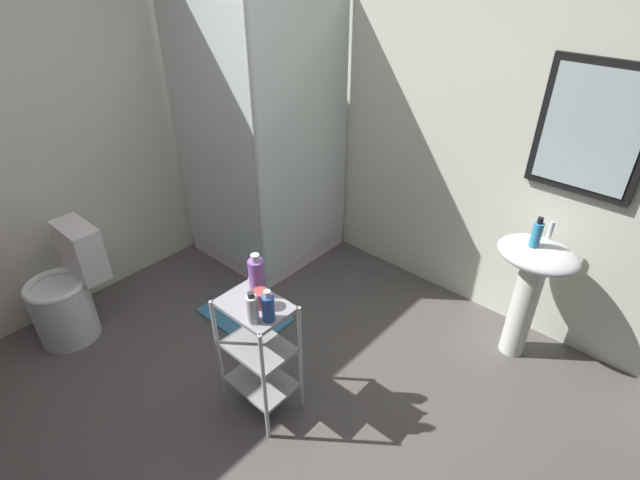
{
  "coord_description": "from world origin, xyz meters",
  "views": [
    {
      "loc": [
        1.37,
        -1.01,
        2.3
      ],
      "look_at": [
        -0.14,
        0.7,
        0.84
      ],
      "focal_mm": 27.22,
      "sensor_mm": 36.0,
      "label": 1
    }
  ],
  "objects_px": {
    "pedestal_sink": "(531,278)",
    "bath_mat": "(245,315)",
    "storage_cart": "(259,349)",
    "hand_soap_bottle": "(537,234)",
    "rinse_cup": "(260,299)",
    "shampoo_bottle_blue": "(268,307)",
    "shower_stall": "(265,205)",
    "lotion_bottle_white": "(252,309)",
    "conditioner_bottle_purple": "(257,276)",
    "toilet": "(68,294)"
  },
  "relations": [
    {
      "from": "hand_soap_bottle",
      "to": "conditioner_bottle_purple",
      "type": "xyz_separation_m",
      "value": [
        -0.91,
        -1.25,
        -0.04
      ]
    },
    {
      "from": "conditioner_bottle_purple",
      "to": "shampoo_bottle_blue",
      "type": "bearing_deg",
      "value": -28.07
    },
    {
      "from": "bath_mat",
      "to": "shampoo_bottle_blue",
      "type": "bearing_deg",
      "value": -29.69
    },
    {
      "from": "shampoo_bottle_blue",
      "to": "hand_soap_bottle",
      "type": "bearing_deg",
      "value": 61.91
    },
    {
      "from": "storage_cart",
      "to": "hand_soap_bottle",
      "type": "bearing_deg",
      "value": 57.24
    },
    {
      "from": "pedestal_sink",
      "to": "lotion_bottle_white",
      "type": "distance_m",
      "value": 1.67
    },
    {
      "from": "hand_soap_bottle",
      "to": "shampoo_bottle_blue",
      "type": "distance_m",
      "value": 1.54
    },
    {
      "from": "conditioner_bottle_purple",
      "to": "bath_mat",
      "type": "bearing_deg",
      "value": 149.81
    },
    {
      "from": "pedestal_sink",
      "to": "storage_cart",
      "type": "xyz_separation_m",
      "value": [
        -0.88,
        -1.36,
        -0.14
      ]
    },
    {
      "from": "toilet",
      "to": "conditioner_bottle_purple",
      "type": "height_order",
      "value": "conditioner_bottle_purple"
    },
    {
      "from": "shower_stall",
      "to": "bath_mat",
      "type": "bearing_deg",
      "value": -55.44
    },
    {
      "from": "hand_soap_bottle",
      "to": "storage_cart",
      "type": "bearing_deg",
      "value": -122.76
    },
    {
      "from": "storage_cart",
      "to": "rinse_cup",
      "type": "height_order",
      "value": "rinse_cup"
    },
    {
      "from": "shower_stall",
      "to": "toilet",
      "type": "height_order",
      "value": "shower_stall"
    },
    {
      "from": "shower_stall",
      "to": "conditioner_bottle_purple",
      "type": "relative_size",
      "value": 8.52
    },
    {
      "from": "storage_cart",
      "to": "shampoo_bottle_blue",
      "type": "bearing_deg",
      "value": -10.71
    },
    {
      "from": "shower_stall",
      "to": "lotion_bottle_white",
      "type": "xyz_separation_m",
      "value": [
        1.19,
        -1.16,
        0.35
      ]
    },
    {
      "from": "bath_mat",
      "to": "hand_soap_bottle",
      "type": "bearing_deg",
      "value": 30.98
    },
    {
      "from": "storage_cart",
      "to": "conditioner_bottle_purple",
      "type": "height_order",
      "value": "conditioner_bottle_purple"
    },
    {
      "from": "rinse_cup",
      "to": "pedestal_sink",
      "type": "bearing_deg",
      "value": 57.67
    },
    {
      "from": "toilet",
      "to": "storage_cart",
      "type": "distance_m",
      "value": 1.45
    },
    {
      "from": "shampoo_bottle_blue",
      "to": "rinse_cup",
      "type": "relative_size",
      "value": 1.87
    },
    {
      "from": "storage_cart",
      "to": "shower_stall",
      "type": "bearing_deg",
      "value": 135.72
    },
    {
      "from": "conditioner_bottle_purple",
      "to": "rinse_cup",
      "type": "distance_m",
      "value": 0.12
    },
    {
      "from": "rinse_cup",
      "to": "hand_soap_bottle",
      "type": "bearing_deg",
      "value": 57.92
    },
    {
      "from": "hand_soap_bottle",
      "to": "rinse_cup",
      "type": "distance_m",
      "value": 1.55
    },
    {
      "from": "shampoo_bottle_blue",
      "to": "bath_mat",
      "type": "xyz_separation_m",
      "value": [
        -0.79,
        0.45,
        -0.8
      ]
    },
    {
      "from": "pedestal_sink",
      "to": "lotion_bottle_white",
      "type": "height_order",
      "value": "lotion_bottle_white"
    },
    {
      "from": "conditioner_bottle_purple",
      "to": "rinse_cup",
      "type": "xyz_separation_m",
      "value": [
        0.09,
        -0.06,
        -0.06
      ]
    },
    {
      "from": "hand_soap_bottle",
      "to": "shampoo_bottle_blue",
      "type": "relative_size",
      "value": 1.07
    },
    {
      "from": "shower_stall",
      "to": "lotion_bottle_white",
      "type": "relative_size",
      "value": 11.6
    },
    {
      "from": "storage_cart",
      "to": "bath_mat",
      "type": "bearing_deg",
      "value": 147.09
    },
    {
      "from": "toilet",
      "to": "conditioner_bottle_purple",
      "type": "xyz_separation_m",
      "value": [
        1.33,
        0.49,
        0.53
      ]
    },
    {
      "from": "shampoo_bottle_blue",
      "to": "toilet",
      "type": "bearing_deg",
      "value": -165.44
    },
    {
      "from": "hand_soap_bottle",
      "to": "conditioner_bottle_purple",
      "type": "relative_size",
      "value": 0.77
    },
    {
      "from": "rinse_cup",
      "to": "shampoo_bottle_blue",
      "type": "bearing_deg",
      "value": -21.97
    },
    {
      "from": "pedestal_sink",
      "to": "storage_cart",
      "type": "distance_m",
      "value": 1.63
    },
    {
      "from": "shampoo_bottle_blue",
      "to": "rinse_cup",
      "type": "xyz_separation_m",
      "value": [
        -0.1,
        0.04,
        -0.03
      ]
    },
    {
      "from": "shower_stall",
      "to": "toilet",
      "type": "distance_m",
      "value": 1.53
    },
    {
      "from": "storage_cart",
      "to": "hand_soap_bottle",
      "type": "distance_m",
      "value": 1.64
    },
    {
      "from": "pedestal_sink",
      "to": "rinse_cup",
      "type": "relative_size",
      "value": 8.93
    },
    {
      "from": "pedestal_sink",
      "to": "toilet",
      "type": "distance_m",
      "value": 2.89
    },
    {
      "from": "lotion_bottle_white",
      "to": "shampoo_bottle_blue",
      "type": "bearing_deg",
      "value": 52.9
    },
    {
      "from": "hand_soap_bottle",
      "to": "conditioner_bottle_purple",
      "type": "bearing_deg",
      "value": -125.98
    },
    {
      "from": "lotion_bottle_white",
      "to": "rinse_cup",
      "type": "height_order",
      "value": "lotion_bottle_white"
    },
    {
      "from": "pedestal_sink",
      "to": "bath_mat",
      "type": "distance_m",
      "value": 1.89
    },
    {
      "from": "lotion_bottle_white",
      "to": "shampoo_bottle_blue",
      "type": "height_order",
      "value": "lotion_bottle_white"
    },
    {
      "from": "storage_cart",
      "to": "lotion_bottle_white",
      "type": "height_order",
      "value": "lotion_bottle_white"
    },
    {
      "from": "bath_mat",
      "to": "toilet",
      "type": "bearing_deg",
      "value": -130.85
    },
    {
      "from": "shower_stall",
      "to": "toilet",
      "type": "bearing_deg",
      "value": -100.52
    }
  ]
}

